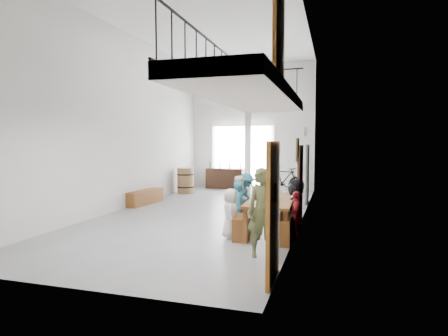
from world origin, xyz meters
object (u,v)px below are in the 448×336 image
(tasting_table, at_px, (272,202))
(bicycle_near, at_px, (246,180))
(host_standing, at_px, (263,212))
(oak_barrel, at_px, (186,181))
(bench_inner, at_px, (245,221))
(serving_counter, at_px, (225,179))
(side_bench, at_px, (145,197))

(tasting_table, height_order, bicycle_near, bicycle_near)
(tasting_table, distance_m, host_standing, 1.81)
(tasting_table, bearing_deg, oak_barrel, 126.11)
(oak_barrel, bearing_deg, bench_inner, -56.05)
(oak_barrel, distance_m, serving_counter, 2.21)
(side_bench, distance_m, bicycle_near, 5.33)
(host_standing, bearing_deg, bicycle_near, 82.68)
(bench_inner, bearing_deg, host_standing, -74.60)
(serving_counter, bearing_deg, host_standing, -67.01)
(oak_barrel, height_order, serving_counter, oak_barrel)
(tasting_table, bearing_deg, side_bench, 147.82)
(bicycle_near, bearing_deg, side_bench, 168.83)
(oak_barrel, distance_m, bicycle_near, 2.80)
(oak_barrel, height_order, host_standing, host_standing)
(tasting_table, bearing_deg, host_standing, -87.55)
(tasting_table, xyz_separation_m, oak_barrel, (-4.45, 5.68, -0.19))
(bench_inner, bearing_deg, side_bench, 138.62)
(tasting_table, relative_size, host_standing, 1.49)
(host_standing, bearing_deg, tasting_table, 72.20)
(side_bench, xyz_separation_m, bicycle_near, (2.36, 4.77, 0.17))
(host_standing, relative_size, bicycle_near, 1.05)
(tasting_table, distance_m, serving_counter, 8.29)
(bicycle_near, bearing_deg, serving_counter, 100.64)
(host_standing, xyz_separation_m, bicycle_near, (-2.48, 9.31, -0.41))
(tasting_table, bearing_deg, bench_inner, 178.80)
(bench_inner, distance_m, bicycle_near, 7.72)
(bench_inner, relative_size, serving_counter, 1.25)
(host_standing, height_order, bicycle_near, host_standing)
(side_bench, xyz_separation_m, serving_counter, (1.37, 4.85, 0.21))
(oak_barrel, distance_m, host_standing, 8.79)
(serving_counter, relative_size, bicycle_near, 1.10)
(bench_inner, relative_size, oak_barrel, 2.07)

